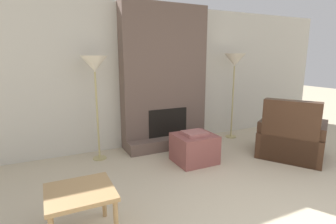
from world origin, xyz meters
The scene contains 7 objects.
wall_back centered at (0.00, 3.40, 1.30)m, with size 8.20×0.06×2.60m, color beige.
fireplace centered at (0.00, 3.19, 1.22)m, with size 1.64×0.57×2.60m.
ottoman centered at (0.05, 2.19, 0.24)m, with size 0.63×0.57×0.51m.
armchair centered at (1.62, 1.65, 0.31)m, with size 1.29×1.32×1.01m.
side_table centered at (-1.85, 1.08, 0.42)m, with size 0.60×0.57×0.49m.
floor_lamp_left centered at (-1.30, 2.99, 1.52)m, with size 0.42×0.42×1.69m.
floor_lamp_right centered at (1.46, 2.99, 1.56)m, with size 0.42×0.42×1.74m.
Camera 1 is at (-2.08, -1.23, 1.68)m, focal length 28.00 mm.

